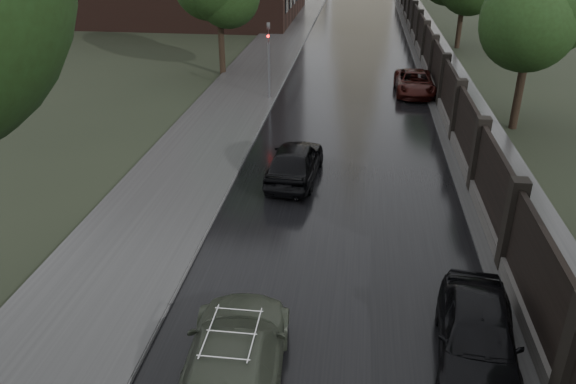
% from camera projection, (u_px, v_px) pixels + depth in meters
% --- Properties ---
extents(fence_right, '(0.45, 75.72, 2.70)m').
position_uv_depth(fence_right, '(429.00, 57.00, 34.64)').
color(fence_right, '#383533').
rests_on(fence_right, ground).
extents(tree_right_b, '(4.08, 4.08, 7.01)m').
position_uv_depth(tree_right_b, '(533.00, 17.00, 23.66)').
color(tree_right_b, black).
rests_on(tree_right_b, ground).
extents(traffic_light, '(0.16, 0.32, 4.00)m').
position_uv_depth(traffic_light, '(269.00, 55.00, 28.78)').
color(traffic_light, '#59595E').
rests_on(traffic_light, ground).
extents(volga_sedan, '(2.38, 5.15, 1.46)m').
position_uv_depth(volga_sedan, '(233.00, 363.00, 11.14)').
color(volga_sedan, '#3A4134').
rests_on(volga_sedan, ground).
extents(hatchback_left, '(1.99, 4.34, 1.44)m').
position_uv_depth(hatchback_left, '(295.00, 161.00, 20.45)').
color(hatchback_left, black).
rests_on(hatchback_left, ground).
extents(car_right_near, '(2.13, 4.33, 1.42)m').
position_uv_depth(car_right_near, '(478.00, 335.00, 11.92)').
color(car_right_near, black).
rests_on(car_right_near, ground).
extents(car_right_far, '(2.07, 4.42, 1.22)m').
position_uv_depth(car_right_far, '(415.00, 83.00, 30.66)').
color(car_right_far, black).
rests_on(car_right_far, ground).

